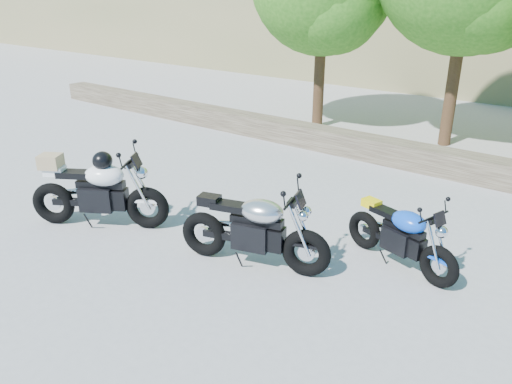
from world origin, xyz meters
TOP-DOWN VIEW (x-y plane):
  - ground at (0.00, 0.00)m, footprint 90.00×90.00m
  - stone_wall at (0.00, 5.50)m, footprint 22.00×0.55m
  - silver_bike at (0.65, 0.38)m, footprint 2.07×0.86m
  - white_bike at (-2.01, -0.14)m, footprint 1.97×1.29m
  - blue_bike at (2.20, 1.55)m, footprint 1.76×0.73m

SIDE VIEW (x-z plane):
  - ground at x=0.00m, z-range 0.00..0.00m
  - stone_wall at x=0.00m, z-range 0.00..0.50m
  - blue_bike at x=2.20m, z-range -0.01..0.89m
  - silver_bike at x=0.65m, z-range -0.01..1.05m
  - white_bike at x=-2.01m, z-range -0.01..1.21m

